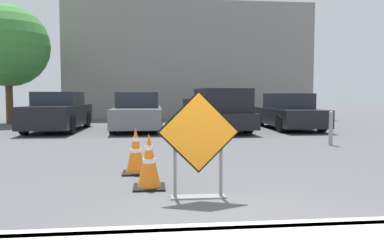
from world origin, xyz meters
The scene contains 12 objects.
ground_plane centered at (0.00, 10.00, 0.00)m, with size 96.00×96.00×0.00m, color #4C4C4F.
curb_lip centered at (0.00, 0.00, 0.07)m, with size 22.14×0.20×0.14m.
road_closed_sign centered at (-0.37, 1.45, 0.77)m, with size 1.09×0.20×1.44m.
traffic_cone_nearest centered at (-1.03, 2.09, 0.40)m, with size 0.47×0.47×0.82m.
traffic_cone_second centered at (-1.27, 3.15, 0.40)m, with size 0.46×0.46×0.82m.
parked_car_nearest centered at (-4.57, 11.43, 0.71)m, with size 1.87×4.61×1.49m.
parked_car_second centered at (-1.54, 11.31, 0.68)m, with size 1.87×4.46×1.48m.
pickup_truck centered at (1.51, 10.90, 0.72)m, with size 2.18×5.63×1.61m.
parked_car_third centered at (4.53, 11.24, 0.66)m, with size 1.83×4.43×1.44m.
bollard_nearest centered at (3.89, 6.31, 0.50)m, with size 0.12×0.12×0.95m.
building_facade_backdrop centered at (1.27, 20.33, 3.37)m, with size 14.45×5.00×6.75m.
street_tree_behind_lot centered at (-7.69, 15.08, 3.66)m, with size 3.81×3.81×5.58m.
Camera 1 is at (-0.98, -3.42, 1.38)m, focal length 35.00 mm.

